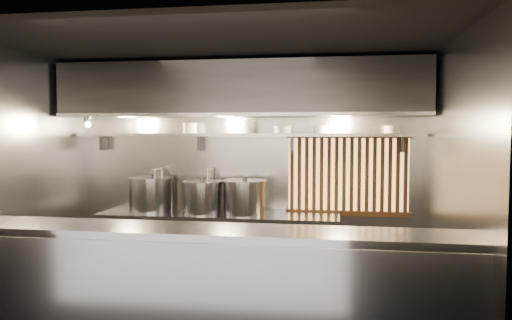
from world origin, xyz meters
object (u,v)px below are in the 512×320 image
(stock_pot_left, at_px, (151,194))
(stock_pot_mid, at_px, (245,197))
(pendant_bulb, at_px, (235,128))
(stock_pot_right, at_px, (202,197))
(heat_lamp, at_px, (87,120))

(stock_pot_left, height_order, stock_pot_mid, stock_pot_left)
(pendant_bulb, xyz_separation_m, stock_pot_left, (-1.10, -0.04, -0.84))
(stock_pot_left, bearing_deg, stock_pot_mid, -3.22)
(pendant_bulb, relative_size, stock_pot_right, 0.27)
(heat_lamp, relative_size, stock_pot_right, 0.51)
(pendant_bulb, bearing_deg, stock_pot_left, -178.05)
(pendant_bulb, bearing_deg, heat_lamp, -169.00)
(heat_lamp, bearing_deg, stock_pot_left, 24.05)
(stock_pot_mid, height_order, stock_pot_right, stock_pot_mid)
(pendant_bulb, height_order, stock_pot_mid, pendant_bulb)
(pendant_bulb, bearing_deg, stock_pot_right, -163.66)
(pendant_bulb, xyz_separation_m, stock_pot_right, (-0.40, -0.12, -0.86))
(heat_lamp, bearing_deg, stock_pot_mid, 7.12)
(heat_lamp, bearing_deg, pendant_bulb, 11.00)
(stock_pot_left, bearing_deg, heat_lamp, -155.95)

